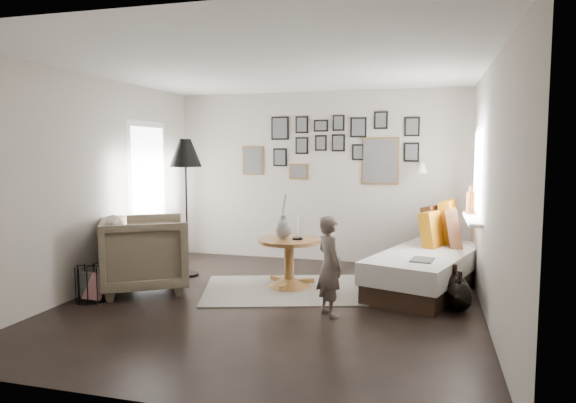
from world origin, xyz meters
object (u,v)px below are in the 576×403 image
(pedestal_table, at_px, (289,265))
(vase, at_px, (283,225))
(floor_lamp, at_px, (186,158))
(daybed, at_px, (427,263))
(child, at_px, (329,266))
(armchair, at_px, (145,253))
(demijohn_large, at_px, (454,291))
(demijohn_small, at_px, (459,296))
(magazine_basket, at_px, (91,284))

(pedestal_table, relative_size, vase, 1.40)
(floor_lamp, bearing_deg, daybed, 3.67)
(vase, xyz_separation_m, child, (0.77, -0.97, -0.26))
(vase, xyz_separation_m, armchair, (-1.58, -0.62, -0.33))
(armchair, height_order, demijohn_large, armchair)
(armchair, distance_m, demijohn_small, 3.67)
(vase, xyz_separation_m, daybed, (1.74, 0.40, -0.46))
(demijohn_small, bearing_deg, floor_lamp, 168.94)
(vase, relative_size, armchair, 0.55)
(demijohn_large, bearing_deg, armchair, -175.92)
(vase, height_order, demijohn_small, vase)
(armchair, bearing_deg, pedestal_table, -102.69)
(child, bearing_deg, armchair, 42.77)
(vase, bearing_deg, demijohn_small, -13.06)
(armchair, height_order, floor_lamp, floor_lamp)
(magazine_basket, distance_m, child, 2.72)
(demijohn_small, xyz_separation_m, child, (-1.30, -0.49, 0.36))
(vase, relative_size, child, 0.54)
(pedestal_table, xyz_separation_m, armchair, (-1.66, -0.60, 0.17))
(daybed, bearing_deg, child, -106.60)
(pedestal_table, height_order, child, child)
(child, bearing_deg, demijohn_small, -107.88)
(child, bearing_deg, daybed, -73.54)
(pedestal_table, xyz_separation_m, magazine_basket, (-2.00, -1.18, -0.08))
(demijohn_large, distance_m, demijohn_small, 0.13)
(armchair, height_order, demijohn_small, armchair)
(pedestal_table, distance_m, child, 1.20)
(armchair, bearing_deg, demijohn_small, -120.40)
(pedestal_table, relative_size, demijohn_small, 1.78)
(armchair, bearing_deg, child, -131.17)
(floor_lamp, bearing_deg, vase, -8.10)
(magazine_basket, relative_size, demijohn_small, 0.93)
(pedestal_table, distance_m, floor_lamp, 2.01)
(armchair, distance_m, child, 2.38)
(magazine_basket, height_order, demijohn_large, demijohn_large)
(demijohn_small, height_order, child, child)
(pedestal_table, height_order, daybed, daybed)
(daybed, height_order, armchair, daybed)
(vase, xyz_separation_m, floor_lamp, (-1.42, 0.20, 0.82))
(daybed, relative_size, child, 2.19)
(magazine_basket, bearing_deg, daybed, 23.63)
(armchair, bearing_deg, magazine_basket, 116.51)
(vase, height_order, magazine_basket, vase)
(pedestal_table, bearing_deg, magazine_basket, -149.58)
(pedestal_table, bearing_deg, armchair, -160.14)
(vase, relative_size, daybed, 0.24)
(vase, distance_m, demijohn_small, 2.22)
(vase, bearing_deg, floor_lamp, 171.90)
(armchair, relative_size, magazine_basket, 2.48)
(daybed, distance_m, child, 1.69)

